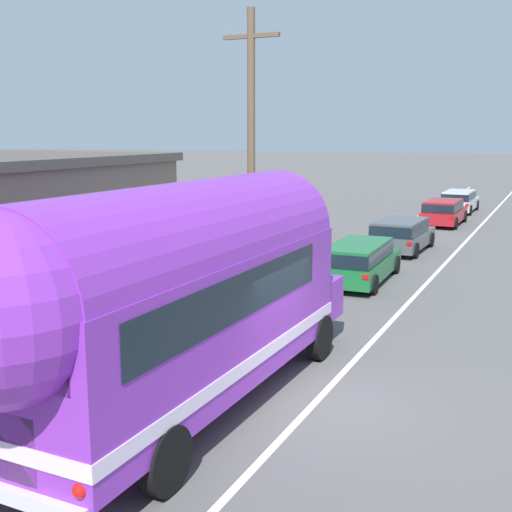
{
  "coord_description": "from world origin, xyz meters",
  "views": [
    {
      "loc": [
        3.87,
        -10.79,
        4.95
      ],
      "look_at": [
        -1.99,
        1.64,
        2.34
      ],
      "focal_mm": 45.79,
      "sensor_mm": 36.0,
      "label": 1
    }
  ],
  "objects": [
    {
      "name": "car_lead",
      "position": [
        -2.09,
        9.92,
        0.8
      ],
      "size": [
        2.0,
        4.84,
        1.37
      ],
      "color": "#196633",
      "rests_on": "ground"
    },
    {
      "name": "lane_markings",
      "position": [
        -1.79,
        12.0,
        0.0
      ],
      "size": [
        4.01,
        80.0,
        0.01
      ],
      "color": "silver",
      "rests_on": "ground"
    },
    {
      "name": "utility_pole",
      "position": [
        -4.71,
        7.08,
        4.42
      ],
      "size": [
        1.8,
        0.24,
        8.5
      ],
      "color": "brown",
      "rests_on": "ground"
    },
    {
      "name": "ground_plane",
      "position": [
        0.0,
        0.0,
        0.0
      ],
      "size": [
        300.0,
        300.0,
        0.0
      ],
      "primitive_type": "plane",
      "color": "#565454"
    },
    {
      "name": "painted_bus",
      "position": [
        -1.95,
        -1.68,
        2.3
      ],
      "size": [
        2.69,
        10.64,
        4.12
      ],
      "color": "purple",
      "rests_on": "ground"
    },
    {
      "name": "car_third",
      "position": [
        -1.88,
        25.17,
        0.79
      ],
      "size": [
        1.96,
        4.59,
        1.37
      ],
      "color": "#A5191E",
      "rests_on": "ground"
    },
    {
      "name": "car_second",
      "position": [
        -2.14,
        16.25,
        0.79
      ],
      "size": [
        2.07,
        4.42,
        1.37
      ],
      "color": "#474C51",
      "rests_on": "ground"
    },
    {
      "name": "car_fourth",
      "position": [
        -1.96,
        31.43,
        0.79
      ],
      "size": [
        1.92,
        4.53,
        1.37
      ],
      "color": "silver",
      "rests_on": "ground"
    }
  ]
}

